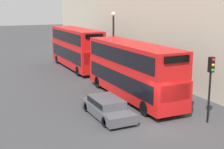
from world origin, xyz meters
TOP-DOWN VIEW (x-y plane):
  - ground_plane at (0.00, 0.00)m, footprint 200.00×200.00m
  - bus_leading at (1.60, 5.68)m, footprint 2.59×10.90m
  - bus_second_in_queue at (1.60, 18.48)m, footprint 2.59×10.86m
  - car_dark_sedan at (-1.80, 2.76)m, footprint 1.83×4.72m
  - traffic_light at (3.29, -0.78)m, footprint 0.30×0.36m
  - street_lamp at (3.63, 13.15)m, footprint 0.44×0.44m
  - pedestrian at (3.99, 20.54)m, footprint 0.36×0.36m

SIDE VIEW (x-z plane):
  - ground_plane at x=0.00m, z-range 0.00..0.00m
  - car_dark_sedan at x=-1.80m, z-range 0.05..1.27m
  - pedestrian at x=3.99m, z-range -0.07..1.72m
  - bus_leading at x=1.60m, z-range 0.22..4.42m
  - bus_second_in_queue at x=1.60m, z-range 0.23..4.66m
  - traffic_light at x=3.29m, z-range 0.88..4.89m
  - street_lamp at x=3.63m, z-range 0.76..7.08m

